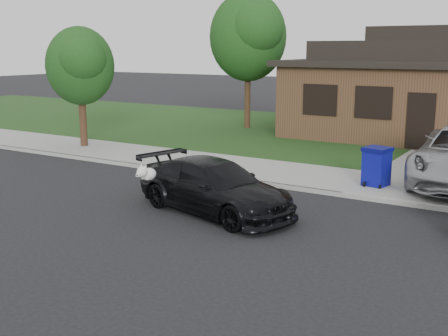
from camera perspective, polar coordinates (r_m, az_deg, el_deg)
The scene contains 9 objects.
ground at distance 14.15m, azimuth -7.58°, elevation -4.00°, with size 120.00×120.00×0.00m, color black.
sidewalk at distance 18.16m, azimuth 2.40°, elevation -0.10°, with size 60.00×3.00×0.12m, color gray.
curb at distance 16.89m, azimuth -0.09°, elevation -1.02°, with size 60.00×0.12×0.12m, color gray.
lawn at distance 25.33m, azimuth 11.30°, elevation 3.18°, with size 60.00×13.00×0.13m, color #193814.
sedan at distance 13.47m, azimuth -0.99°, elevation -1.91°, with size 4.67×2.80×1.27m.
recycling_bin at distance 16.13m, azimuth 15.23°, elevation 0.15°, with size 0.78×0.78×1.10m.
house at distance 25.97m, azimuth 21.43°, elevation 7.40°, with size 12.60×8.60×4.65m.
tree_0 at distance 26.74m, azimuth 2.64°, elevation 13.35°, with size 3.78×3.60×6.34m.
tree_2 at distance 22.38m, azimuth -14.37°, elevation 10.13°, with size 2.73×2.60×4.59m.
Camera 1 is at (8.65, -10.49, 3.91)m, focal length 45.00 mm.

